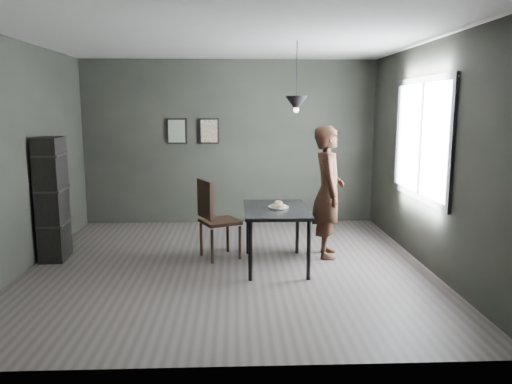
{
  "coord_description": "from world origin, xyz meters",
  "views": [
    {
      "loc": [
        0.09,
        -6.12,
        2.0
      ],
      "look_at": [
        0.35,
        0.05,
        0.95
      ],
      "focal_mm": 35.0,
      "sensor_mm": 36.0,
      "label": 1
    }
  ],
  "objects_px": {
    "shelf_unit": "(52,199)",
    "pendant_lamp": "(296,103)",
    "white_plate": "(278,207)",
    "woman": "(328,192)",
    "wood_chair": "(213,214)",
    "cafe_table": "(276,214)"
  },
  "relations": [
    {
      "from": "cafe_table",
      "to": "woman",
      "type": "relative_size",
      "value": 0.68
    },
    {
      "from": "white_plate",
      "to": "shelf_unit",
      "type": "distance_m",
      "value": 2.98
    },
    {
      "from": "shelf_unit",
      "to": "cafe_table",
      "type": "bearing_deg",
      "value": -12.01
    },
    {
      "from": "woman",
      "to": "wood_chair",
      "type": "height_order",
      "value": "woman"
    },
    {
      "from": "white_plate",
      "to": "woman",
      "type": "relative_size",
      "value": 0.13
    },
    {
      "from": "white_plate",
      "to": "shelf_unit",
      "type": "xyz_separation_m",
      "value": [
        -2.95,
        0.42,
        0.05
      ]
    },
    {
      "from": "woman",
      "to": "wood_chair",
      "type": "bearing_deg",
      "value": 97.5
    },
    {
      "from": "cafe_table",
      "to": "wood_chair",
      "type": "xyz_separation_m",
      "value": [
        -0.8,
        0.35,
        -0.06
      ]
    },
    {
      "from": "shelf_unit",
      "to": "pendant_lamp",
      "type": "bearing_deg",
      "value": -9.57
    },
    {
      "from": "cafe_table",
      "to": "wood_chair",
      "type": "relative_size",
      "value": 1.12
    },
    {
      "from": "white_plate",
      "to": "wood_chair",
      "type": "xyz_separation_m",
      "value": [
        -0.84,
        0.34,
        -0.15
      ]
    },
    {
      "from": "pendant_lamp",
      "to": "white_plate",
      "type": "bearing_deg",
      "value": -159.05
    },
    {
      "from": "cafe_table",
      "to": "white_plate",
      "type": "distance_m",
      "value": 0.09
    },
    {
      "from": "woman",
      "to": "pendant_lamp",
      "type": "height_order",
      "value": "pendant_lamp"
    },
    {
      "from": "cafe_table",
      "to": "shelf_unit",
      "type": "bearing_deg",
      "value": 171.43
    },
    {
      "from": "woman",
      "to": "cafe_table",
      "type": "bearing_deg",
      "value": 124.71
    },
    {
      "from": "shelf_unit",
      "to": "wood_chair",
      "type": "bearing_deg",
      "value": -5.75
    },
    {
      "from": "cafe_table",
      "to": "woman",
      "type": "height_order",
      "value": "woman"
    },
    {
      "from": "cafe_table",
      "to": "pendant_lamp",
      "type": "distance_m",
      "value": 1.41
    },
    {
      "from": "woman",
      "to": "shelf_unit",
      "type": "distance_m",
      "value": 3.65
    },
    {
      "from": "woman",
      "to": "shelf_unit",
      "type": "height_order",
      "value": "woman"
    },
    {
      "from": "wood_chair",
      "to": "shelf_unit",
      "type": "height_order",
      "value": "shelf_unit"
    }
  ]
}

